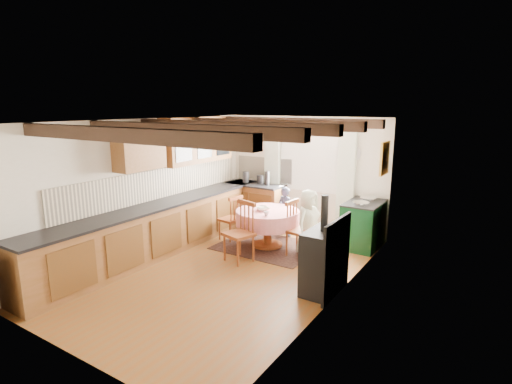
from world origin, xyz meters
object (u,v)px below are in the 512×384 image
Objects in this scene: chair_right at (300,229)px; cast_iron_stove at (323,245)px; aga_range at (363,224)px; cup at (266,214)px; chair_left at (230,217)px; child_far at (286,211)px; dining_table at (268,229)px; chair_near at (239,232)px; child_right at (308,222)px.

chair_right is 0.70× the size of cast_iron_stove.
aga_range is 10.56× the size of cup.
cast_iron_stove is at bearing -30.17° from cup.
chair_left is 9.99× the size of cup.
chair_left is 0.88× the size of child_far.
dining_table is 1.13× the size of chair_near.
child_right is (1.64, 0.09, 0.14)m from chair_left.
chair_near is 1.05× the size of chair_right.
chair_near reaches higher than aga_range.
cup is at bearing -62.47° from dining_table.
chair_right is at bearing 61.82° from chair_near.
chair_left is (-0.84, -0.02, 0.10)m from dining_table.
cup is at bearing 81.60° from chair_left.
dining_table is 0.88m from chair_near.
child_right reaches higher than chair_right.
cast_iron_stove is (0.90, -1.10, 0.22)m from chair_right.
chair_near is (-0.06, -0.86, 0.16)m from dining_table.
child_far is at bearing 46.34° from chair_right.
aga_range reaches higher than cup.
child_far is (-1.54, -0.21, 0.07)m from aga_range.
child_right is at bearing 154.30° from child_far.
chair_left is 1.14m from child_far.
chair_left is 2.72m from cast_iron_stove.
child_right reaches higher than chair_near.
dining_table is 0.79m from child_far.
cast_iron_stove is 1.39× the size of child_far.
child_far is 1.17m from cup.
child_right is 0.76m from cup.
aga_range is (2.35, 1.01, -0.01)m from chair_left.
chair_right is at bearing -5.80° from dining_table.
cast_iron_stove reaches higher than chair_left.
cup is (0.18, -0.34, 0.40)m from dining_table.
cast_iron_stove is at bearing 73.79° from chair_left.
child_right is (-0.82, 1.25, -0.12)m from cast_iron_stove.
chair_left is 2.56m from aga_range.
aga_range is (1.50, 0.99, 0.08)m from dining_table.
chair_near is 1.27m from child_right.
cup is at bearing 122.15° from chair_right.
child_right is at bearing -26.62° from chair_right.
child_right is (0.85, 0.93, 0.07)m from chair_near.
cup reaches higher than dining_table.
chair_right reaches higher than cup.
cast_iron_stove is 1.20× the size of child_right.
chair_left reaches higher than dining_table.
dining_table is 1.80m from aga_range.
aga_range is 0.93× the size of child_far.
chair_right is at bearing 27.20° from cup.
chair_left reaches higher than cup.
child_far reaches higher than aga_range.
cast_iron_stove is at bearing -87.09° from aga_range.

